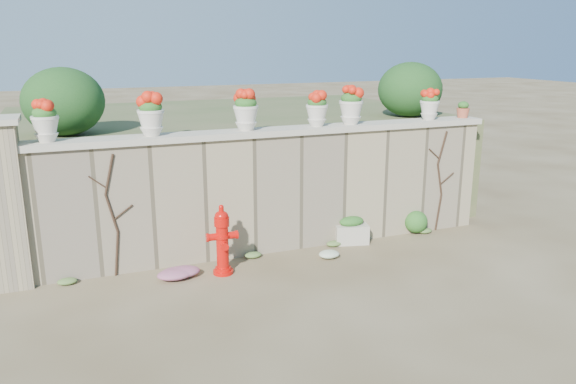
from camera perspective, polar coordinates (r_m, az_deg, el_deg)
name	(u,v)px	position (r m, az deg, el deg)	size (l,w,h in m)	color
ground	(318,289)	(8.32, 3.04, -9.77)	(80.00, 80.00, 0.00)	brown
stone_wall	(275,193)	(9.55, -1.37, -0.09)	(8.00, 0.40, 2.00)	gray
wall_cap	(274,132)	(9.34, -1.41, 6.15)	(8.10, 0.52, 0.10)	#BCB49F
gate_pillar	(2,203)	(8.99, -27.04, -1.02)	(0.72, 0.72, 2.48)	gray
raised_fill	(225,158)	(12.53, -6.45, 3.44)	(9.00, 6.00, 2.00)	#384C23
back_shrub_left	(63,102)	(9.90, -21.85, 8.52)	(1.30, 1.30, 1.10)	#143814
back_shrub_right	(410,90)	(11.89, 12.29, 10.14)	(1.30, 1.30, 1.10)	#143814
vine_left	(113,214)	(8.81, -17.39, -2.14)	(0.60, 0.04, 1.91)	black
vine_right	(440,180)	(10.88, 15.20, 1.21)	(0.60, 0.04, 1.91)	black
fire_hydrant	(222,240)	(8.68, -6.70, -4.84)	(0.47, 0.34, 1.10)	red
planter_box	(351,231)	(10.09, 6.44, -3.93)	(0.65, 0.48, 0.49)	#BCB49F
green_shrub	(419,220)	(10.80, 13.16, -2.78)	(0.55, 0.49, 0.52)	#1E5119
magenta_clump	(179,271)	(8.78, -11.06, -7.92)	(0.79, 0.52, 0.21)	#CD299C
white_flowers	(330,254)	(9.37, 4.26, -6.34)	(0.45, 0.36, 0.16)	white
urn_pot_0	(45,121)	(8.73, -23.45, 6.61)	(0.38, 0.38, 0.60)	beige
urn_pot_1	(151,115)	(8.81, -13.77, 7.60)	(0.41, 0.41, 0.64)	beige
urn_pot_2	(246,111)	(9.13, -4.30, 8.23)	(0.41, 0.41, 0.64)	beige
urn_pot_3	(317,109)	(9.58, 2.96, 8.41)	(0.37, 0.37, 0.58)	beige
urn_pot_4	(351,106)	(9.86, 6.43, 8.71)	(0.42, 0.42, 0.65)	beige
urn_pot_5	(430,105)	(10.72, 14.19, 8.60)	(0.36, 0.36, 0.56)	beige
terracotta_pot	(463,110)	(11.19, 17.35, 7.92)	(0.25, 0.25, 0.30)	#AF4F35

